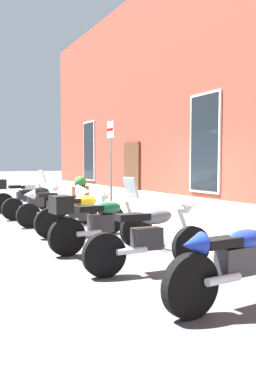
{
  "coord_description": "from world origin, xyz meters",
  "views": [
    {
      "loc": [
        8.54,
        -4.09,
        1.61
      ],
      "look_at": [
        0.53,
        -0.12,
        0.97
      ],
      "focal_mm": 38.68,
      "sensor_mm": 36.0,
      "label": 1
    }
  ],
  "objects_px": {
    "motorcycle_yellow_naked": "(82,214)",
    "motorcycle_grey_naked": "(151,238)",
    "motorcycle_silver_touring": "(22,195)",
    "barrel_planter": "(80,193)",
    "motorcycle_green_touring": "(98,221)",
    "motorcycle_white_sport": "(61,203)",
    "motorcycle_blue_sport": "(243,258)",
    "motorcycle_black_naked": "(38,202)",
    "parking_sign": "(111,155)"
  },
  "relations": [
    {
      "from": "motorcycle_yellow_naked",
      "to": "motorcycle_grey_naked",
      "type": "xyz_separation_m",
      "value": [
        3.27,
        -0.11,
        0.01
      ]
    },
    {
      "from": "motorcycle_silver_touring",
      "to": "barrel_planter",
      "type": "bearing_deg",
      "value": 81.28
    },
    {
      "from": "barrel_planter",
      "to": "motorcycle_silver_touring",
      "type": "bearing_deg",
      "value": -98.72
    },
    {
      "from": "motorcycle_green_touring",
      "to": "motorcycle_grey_naked",
      "type": "relative_size",
      "value": 1.01
    },
    {
      "from": "motorcycle_silver_touring",
      "to": "motorcycle_yellow_naked",
      "type": "relative_size",
      "value": 0.99
    },
    {
      "from": "motorcycle_white_sport",
      "to": "motorcycle_blue_sport",
      "type": "relative_size",
      "value": 1.02
    },
    {
      "from": "motorcycle_silver_touring",
      "to": "motorcycle_white_sport",
      "type": "xyz_separation_m",
      "value": [
        3.37,
        0.28,
        -0.0
      ]
    },
    {
      "from": "motorcycle_silver_touring",
      "to": "motorcycle_blue_sport",
      "type": "xyz_separation_m",
      "value": [
        10.0,
        0.34,
        -0.02
      ]
    },
    {
      "from": "motorcycle_grey_naked",
      "to": "motorcycle_blue_sport",
      "type": "bearing_deg",
      "value": 6.94
    },
    {
      "from": "motorcycle_yellow_naked",
      "to": "motorcycle_blue_sport",
      "type": "xyz_separation_m",
      "value": [
        4.99,
        0.1,
        0.06
      ]
    },
    {
      "from": "motorcycle_black_naked",
      "to": "parking_sign",
      "type": "relative_size",
      "value": 0.8
    },
    {
      "from": "motorcycle_yellow_naked",
      "to": "barrel_planter",
      "type": "height_order",
      "value": "barrel_planter"
    },
    {
      "from": "motorcycle_silver_touring",
      "to": "motorcycle_white_sport",
      "type": "relative_size",
      "value": 0.98
    },
    {
      "from": "motorcycle_black_naked",
      "to": "motorcycle_grey_naked",
      "type": "relative_size",
      "value": 0.99
    },
    {
      "from": "motorcycle_yellow_naked",
      "to": "motorcycle_grey_naked",
      "type": "relative_size",
      "value": 1.0
    },
    {
      "from": "motorcycle_black_naked",
      "to": "barrel_planter",
      "type": "height_order",
      "value": "barrel_planter"
    },
    {
      "from": "motorcycle_white_sport",
      "to": "motorcycle_blue_sport",
      "type": "distance_m",
      "value": 6.63
    },
    {
      "from": "motorcycle_white_sport",
      "to": "parking_sign",
      "type": "relative_size",
      "value": 0.82
    },
    {
      "from": "motorcycle_blue_sport",
      "to": "barrel_planter",
      "type": "bearing_deg",
      "value": 170.85
    },
    {
      "from": "motorcycle_yellow_naked",
      "to": "motorcycle_green_touring",
      "type": "xyz_separation_m",
      "value": [
        1.68,
        -0.31,
        0.07
      ]
    },
    {
      "from": "motorcycle_white_sport",
      "to": "parking_sign",
      "type": "bearing_deg",
      "value": 89.05
    },
    {
      "from": "motorcycle_silver_touring",
      "to": "motorcycle_black_naked",
      "type": "relative_size",
      "value": 1.0
    },
    {
      "from": "motorcycle_white_sport",
      "to": "barrel_planter",
      "type": "bearing_deg",
      "value": 152.26
    },
    {
      "from": "motorcycle_silver_touring",
      "to": "motorcycle_yellow_naked",
      "type": "bearing_deg",
      "value": 2.75
    },
    {
      "from": "motorcycle_grey_naked",
      "to": "motorcycle_silver_touring",
      "type": "bearing_deg",
      "value": -179.11
    },
    {
      "from": "motorcycle_white_sport",
      "to": "motorcycle_green_touring",
      "type": "xyz_separation_m",
      "value": [
        3.32,
        -0.35,
        -0.01
      ]
    },
    {
      "from": "motorcycle_grey_naked",
      "to": "parking_sign",
      "type": "bearing_deg",
      "value": 162.62
    },
    {
      "from": "motorcycle_white_sport",
      "to": "barrel_planter",
      "type": "height_order",
      "value": "barrel_planter"
    },
    {
      "from": "motorcycle_black_naked",
      "to": "motorcycle_green_touring",
      "type": "bearing_deg",
      "value": -1.89
    },
    {
      "from": "motorcycle_white_sport",
      "to": "motorcycle_blue_sport",
      "type": "height_order",
      "value": "motorcycle_white_sport"
    },
    {
      "from": "motorcycle_green_touring",
      "to": "motorcycle_grey_naked",
      "type": "height_order",
      "value": "motorcycle_green_touring"
    },
    {
      "from": "motorcycle_silver_touring",
      "to": "motorcycle_grey_naked",
      "type": "xyz_separation_m",
      "value": [
        8.28,
        0.13,
        -0.08
      ]
    },
    {
      "from": "motorcycle_silver_touring",
      "to": "parking_sign",
      "type": "xyz_separation_m",
      "value": [
        3.39,
        1.66,
        1.24
      ]
    },
    {
      "from": "barrel_planter",
      "to": "motorcycle_yellow_naked",
      "type": "bearing_deg",
      "value": -19.38
    },
    {
      "from": "motorcycle_black_naked",
      "to": "motorcycle_grey_naked",
      "type": "bearing_deg",
      "value": 0.27
    },
    {
      "from": "motorcycle_yellow_naked",
      "to": "motorcycle_grey_naked",
      "type": "height_order",
      "value": "motorcycle_grey_naked"
    },
    {
      "from": "motorcycle_black_naked",
      "to": "parking_sign",
      "type": "distance_m",
      "value": 2.64
    },
    {
      "from": "motorcycle_blue_sport",
      "to": "motorcycle_grey_naked",
      "type": "bearing_deg",
      "value": -173.06
    },
    {
      "from": "motorcycle_black_naked",
      "to": "motorcycle_green_touring",
      "type": "xyz_separation_m",
      "value": [
        4.97,
        -0.16,
        0.08
      ]
    },
    {
      "from": "motorcycle_white_sport",
      "to": "barrel_planter",
      "type": "distance_m",
      "value": 3.47
    },
    {
      "from": "motorcycle_white_sport",
      "to": "motorcycle_black_naked",
      "type": "bearing_deg",
      "value": -173.57
    },
    {
      "from": "motorcycle_grey_naked",
      "to": "barrel_planter",
      "type": "height_order",
      "value": "barrel_planter"
    },
    {
      "from": "motorcycle_grey_naked",
      "to": "barrel_planter",
      "type": "bearing_deg",
      "value": 167.49
    },
    {
      "from": "motorcycle_blue_sport",
      "to": "parking_sign",
      "type": "bearing_deg",
      "value": 168.7
    },
    {
      "from": "motorcycle_yellow_naked",
      "to": "motorcycle_blue_sport",
      "type": "relative_size",
      "value": 1.0
    },
    {
      "from": "barrel_planter",
      "to": "parking_sign",
      "type": "bearing_deg",
      "value": -4.48
    },
    {
      "from": "motorcycle_yellow_naked",
      "to": "motorcycle_green_touring",
      "type": "bearing_deg",
      "value": -10.37
    },
    {
      "from": "motorcycle_green_touring",
      "to": "barrel_planter",
      "type": "relative_size",
      "value": 2.11
    },
    {
      "from": "motorcycle_white_sport",
      "to": "parking_sign",
      "type": "distance_m",
      "value": 1.85
    },
    {
      "from": "motorcycle_grey_naked",
      "to": "barrel_planter",
      "type": "distance_m",
      "value": 8.18
    }
  ]
}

